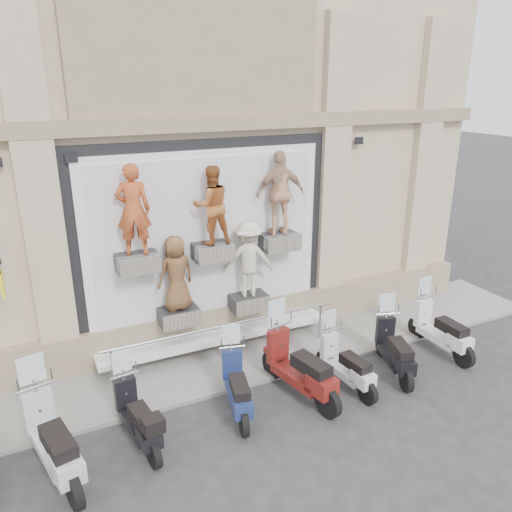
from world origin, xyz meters
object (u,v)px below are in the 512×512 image
at_px(scooter_e, 237,377).
at_px(scooter_g, 347,355).
at_px(scooter_f, 300,355).
at_px(scooter_i, 442,320).
at_px(scooter_d, 136,406).
at_px(scooter_h, 396,340).
at_px(guard_rail, 226,344).
at_px(scooter_c, 51,427).

relative_size(scooter_e, scooter_g, 1.03).
xyz_separation_m(scooter_f, scooter_i, (3.60, 0.08, -0.09)).
distance_m(scooter_d, scooter_h, 5.17).
height_order(guard_rail, scooter_c, scooter_c).
bearing_deg(guard_rail, scooter_f, -63.43).
xyz_separation_m(guard_rail, scooter_g, (1.77, -1.75, 0.24)).
bearing_deg(scooter_c, scooter_g, -12.01).
xyz_separation_m(scooter_c, scooter_f, (4.29, 0.17, 0.00)).
xyz_separation_m(scooter_d, scooter_e, (1.79, 0.06, 0.01)).
relative_size(guard_rail, scooter_f, 2.38).
bearing_deg(scooter_f, scooter_c, 171.45).
xyz_separation_m(guard_rail, scooter_h, (2.96, -1.75, 0.28)).
relative_size(scooter_c, scooter_d, 1.21).
height_order(scooter_f, scooter_h, scooter_f).
xyz_separation_m(guard_rail, scooter_e, (-0.42, -1.56, 0.26)).
relative_size(guard_rail, scooter_g, 2.93).
relative_size(guard_rail, scooter_d, 2.89).
bearing_deg(scooter_e, scooter_i, 13.85).
bearing_deg(scooter_f, scooter_h, -14.07).
distance_m(guard_rail, scooter_f, 1.86).
distance_m(scooter_h, scooter_i, 1.47).
height_order(scooter_d, scooter_i, scooter_i).
distance_m(scooter_c, scooter_d, 1.29).
relative_size(scooter_h, scooter_i, 0.96).
bearing_deg(scooter_e, scooter_h, 10.42).
xyz_separation_m(scooter_d, scooter_g, (3.98, -0.13, -0.01)).
bearing_deg(scooter_c, scooter_d, -4.84).
bearing_deg(scooter_g, scooter_c, 175.60).
bearing_deg(scooter_g, scooter_h, -4.60).
height_order(scooter_d, scooter_f, scooter_f).
distance_m(guard_rail, scooter_c, 3.94).
bearing_deg(guard_rail, scooter_c, -152.79).
distance_m(scooter_c, scooter_h, 6.44).
distance_m(scooter_g, scooter_i, 2.65).
relative_size(scooter_d, scooter_i, 0.92).
xyz_separation_m(scooter_h, scooter_i, (1.46, 0.21, 0.03)).
height_order(scooter_c, scooter_g, scooter_c).
xyz_separation_m(scooter_c, scooter_h, (6.44, 0.04, -0.12)).
bearing_deg(scooter_h, scooter_g, -161.00).
bearing_deg(scooter_h, scooter_e, -164.42).
bearing_deg(scooter_i, scooter_h, -171.07).
relative_size(scooter_d, scooter_f, 0.82).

